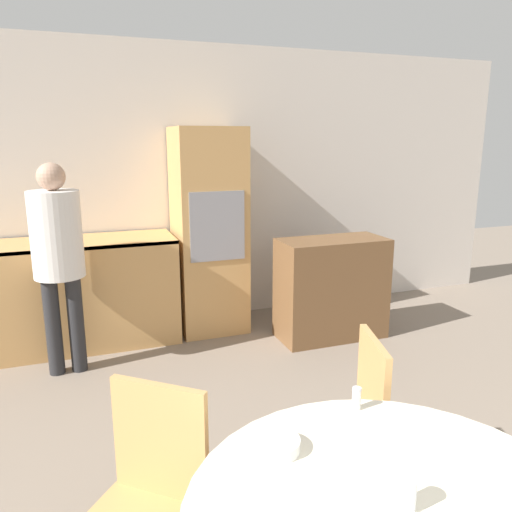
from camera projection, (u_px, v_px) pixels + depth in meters
wall_back at (183, 188)px, 4.72m from camera, size 7.10×0.05×2.60m
kitchen_counter at (22, 297)px, 4.11m from camera, size 2.51×0.60×0.92m
oven_unit at (209, 231)px, 4.55m from camera, size 0.60×0.59×1.85m
sideboard at (331, 288)px, 4.44m from camera, size 0.95×0.45×0.90m
chair_far_left at (148, 497)px, 1.77m from camera, size 0.56×0.56×0.90m
chair_far_right at (349, 422)px, 2.24m from camera, size 0.50×0.50×0.90m
person_standing at (58, 248)px, 3.63m from camera, size 0.36×0.36×1.59m
cup at (405, 493)px, 1.34m from camera, size 0.06×0.06×0.10m
bowl_near at (276, 445)px, 1.60m from camera, size 0.16×0.16×0.04m
salt_shaker at (356, 398)px, 1.84m from camera, size 0.03×0.03×0.09m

